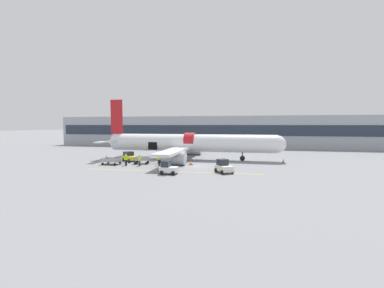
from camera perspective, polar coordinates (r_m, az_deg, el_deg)
The scene contains 19 objects.
ground_plane at distance 39.92m, azimuth 1.23°, elevation -4.91°, with size 500.00×500.00×0.00m, color gray.
apron_marking_line at distance 35.38m, azimuth -4.71°, elevation -6.11°, with size 24.68×1.16×0.01m.
terminal_strip at distance 77.46m, azimuth 6.63°, elevation 2.81°, with size 99.57×12.00×8.84m.
airplane at distance 47.34m, azimuth -1.03°, elevation 0.08°, with size 33.94×27.07×11.24m.
baggage_tug_lead at distance 34.62m, azimuth 7.05°, elevation -5.11°, with size 2.72×2.99×1.78m.
baggage_tug_mid at distance 46.67m, azimuth -13.68°, elevation -2.81°, with size 3.52×3.04×1.63m.
baggage_tug_rear at distance 33.50m, azimuth -5.35°, elevation -5.48°, with size 2.39×1.88×1.71m.
baggage_cart_loading at distance 42.92m, azimuth -11.00°, elevation -3.59°, with size 3.53×2.11×1.13m.
baggage_cart_queued at distance 43.40m, azimuth -17.38°, elevation -3.68°, with size 3.97×2.16×1.06m.
ground_crew_loader_a at distance 40.63m, azimuth -11.57°, elevation -3.53°, with size 0.55×0.56×1.74m.
ground_crew_loader_b at distance 40.75m, azimuth -7.27°, elevation -3.41°, with size 0.63×0.47×1.80m.
ground_crew_driver at distance 43.99m, azimuth -6.93°, elevation -2.94°, with size 0.54×0.51×1.65m.
ground_crew_supervisor at distance 41.50m, azimuth -14.45°, elevation -3.34°, with size 0.64×0.51×1.84m.
ground_crew_helper at distance 42.78m, azimuth -7.45°, elevation -3.12°, with size 0.39×0.58×1.69m.
suitcase_on_tarmac_upright at distance 44.02m, azimuth -13.78°, elevation -3.79°, with size 0.36×0.30×0.68m.
safety_cone_nose at distance 46.21m, azimuth 19.64°, elevation -3.44°, with size 0.47×0.47×0.77m.
safety_cone_engine_left at distance 34.43m, azimuth -6.20°, elevation -5.97°, with size 0.61×0.61×0.57m.
safety_cone_wingtip at distance 40.94m, azimuth -0.26°, elevation -4.19°, with size 0.65×0.65×0.74m.
safety_cone_tail at distance 51.85m, azimuth -18.48°, elevation -2.66°, with size 0.44×0.44×0.65m.
Camera 1 is at (7.46, -38.70, 6.38)m, focal length 24.00 mm.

